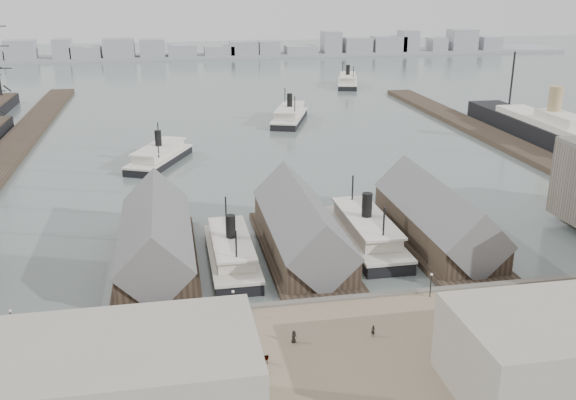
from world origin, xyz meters
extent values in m
plane|color=#535F5E|center=(0.00, 0.00, 0.00)|extent=(900.00, 900.00, 0.00)
cube|color=#786750|center=(0.00, -20.00, 1.00)|extent=(180.00, 30.00, 2.00)
cube|color=#59544C|center=(0.00, -5.20, 1.15)|extent=(180.00, 1.20, 2.30)
cube|color=#2D231C|center=(-68.00, 100.00, 0.80)|extent=(10.00, 220.00, 1.60)
cube|color=#2D231C|center=(78.00, 90.00, 0.80)|extent=(10.00, 180.00, 1.60)
cube|color=#2D231C|center=(-26.00, 16.00, 0.60)|extent=(14.00, 42.00, 1.20)
cube|color=#2D231C|center=(-26.00, 17.00, 3.70)|extent=(12.00, 36.00, 5.00)
cube|color=#59595B|center=(-26.00, 17.00, 6.30)|extent=(12.60, 37.00, 12.60)
cube|color=#2D231C|center=(0.00, 16.00, 0.60)|extent=(14.00, 42.00, 1.20)
cube|color=#2D231C|center=(0.00, 17.00, 3.70)|extent=(12.00, 36.00, 5.00)
cube|color=#59595B|center=(0.00, 17.00, 6.30)|extent=(12.60, 37.00, 12.60)
cube|color=#2D231C|center=(26.00, 16.00, 0.60)|extent=(14.00, 42.00, 1.20)
cube|color=#2D231C|center=(26.00, 17.00, 3.70)|extent=(12.00, 36.00, 5.00)
cube|color=#59595B|center=(26.00, 17.00, 6.30)|extent=(12.60, 37.00, 12.60)
cube|color=gray|center=(20.00, -32.00, 7.00)|extent=(24.00, 16.00, 10.00)
cube|color=gray|center=(-30.00, -32.00, 8.00)|extent=(30.00, 16.00, 12.00)
cylinder|color=black|center=(-45.00, -7.00, 3.80)|extent=(0.16, 0.16, 3.60)
sphere|color=silver|center=(-45.00, -7.00, 5.70)|extent=(0.44, 0.44, 0.44)
cylinder|color=black|center=(-15.00, -7.00, 3.80)|extent=(0.16, 0.16, 3.60)
sphere|color=silver|center=(-15.00, -7.00, 5.70)|extent=(0.44, 0.44, 0.44)
cylinder|color=black|center=(15.00, -7.00, 3.80)|extent=(0.16, 0.16, 3.60)
sphere|color=silver|center=(15.00, -7.00, 5.70)|extent=(0.44, 0.44, 0.44)
cube|color=gray|center=(0.00, 340.00, 1.00)|extent=(500.00, 40.00, 2.00)
cube|color=gray|center=(-107.98, 330.00, 6.62)|extent=(17.63, 14.00, 13.23)
cube|color=gray|center=(-83.49, 330.00, 6.79)|extent=(10.74, 14.00, 13.58)
cube|color=gray|center=(-69.86, 330.00, 4.32)|extent=(18.06, 14.00, 8.64)
cube|color=gray|center=(-49.92, 330.00, 6.64)|extent=(18.55, 14.00, 13.29)
cube|color=gray|center=(-29.70, 330.00, 6.24)|extent=(15.33, 14.00, 12.47)
cube|color=gray|center=(-11.29, 330.00, 4.36)|extent=(17.56, 14.00, 8.72)
cube|color=gray|center=(11.96, 330.00, 3.82)|extent=(18.76, 14.00, 7.63)
cube|color=gray|center=(27.85, 330.00, 5.17)|extent=(17.61, 14.00, 10.35)
cube|color=gray|center=(44.04, 330.00, 5.15)|extent=(13.38, 14.00, 10.30)
cube|color=gray|center=(65.61, 330.00, 3.38)|extent=(20.73, 14.00, 6.75)
cube|color=gray|center=(85.69, 330.00, 7.79)|extent=(11.51, 14.00, 15.57)
cube|color=gray|center=(103.47, 330.00, 5.63)|extent=(18.17, 14.00, 11.26)
cube|color=gray|center=(125.20, 330.00, 5.92)|extent=(21.81, 14.00, 11.83)
cube|color=gray|center=(139.05, 330.00, 7.75)|extent=(11.12, 14.00, 15.50)
cube|color=gray|center=(159.69, 330.00, 5.14)|extent=(10.90, 14.00, 10.29)
cube|color=gray|center=(177.90, 330.00, 7.86)|extent=(17.95, 14.00, 15.72)
cube|color=gray|center=(197.92, 330.00, 5.26)|extent=(14.21, 14.00, 10.51)
cube|color=black|center=(-13.00, 15.14, 0.86)|extent=(7.66, 26.82, 1.72)
cube|color=silver|center=(-13.00, 15.14, 2.11)|extent=(8.04, 26.82, 0.48)
cube|color=silver|center=(-13.00, 15.14, 3.45)|extent=(6.23, 19.15, 2.11)
cube|color=silver|center=(-13.00, 15.14, 4.79)|extent=(6.70, 21.07, 0.38)
cylinder|color=black|center=(-13.00, 15.14, 6.90)|extent=(1.72, 1.72, 4.31)
cylinder|color=black|center=(-13.00, 23.76, 6.70)|extent=(0.29, 0.29, 5.75)
cylinder|color=black|center=(-13.00, 6.52, 6.70)|extent=(0.29, 0.29, 5.75)
cube|color=black|center=(13.00, 19.23, 0.97)|extent=(8.58, 30.04, 1.93)
cube|color=silver|center=(13.00, 19.23, 2.36)|extent=(9.01, 30.04, 0.54)
cube|color=silver|center=(13.00, 19.23, 3.86)|extent=(6.97, 21.46, 2.36)
cube|color=silver|center=(13.00, 19.23, 5.36)|extent=(7.51, 23.60, 0.43)
cylinder|color=black|center=(13.00, 19.23, 7.73)|extent=(1.93, 1.93, 4.83)
cylinder|color=black|center=(13.00, 28.89, 7.51)|extent=(0.32, 0.32, 6.44)
cylinder|color=black|center=(13.00, 9.58, 7.51)|extent=(0.32, 0.32, 6.44)
cube|color=black|center=(-25.56, 83.42, 0.89)|extent=(18.68, 28.42, 1.78)
cube|color=silver|center=(-25.56, 83.42, 2.17)|extent=(19.04, 28.58, 0.49)
cube|color=silver|center=(-25.56, 83.42, 3.55)|extent=(14.05, 20.62, 2.17)
cube|color=silver|center=(-25.56, 83.42, 4.94)|extent=(15.32, 22.62, 0.39)
cylinder|color=black|center=(-25.56, 83.42, 7.11)|extent=(1.78, 1.78, 4.44)
cylinder|color=black|center=(-25.56, 92.30, 6.91)|extent=(0.30, 0.30, 5.92)
cylinder|color=black|center=(-25.56, 74.54, 6.91)|extent=(0.30, 0.30, 5.92)
cube|color=black|center=(19.53, 129.88, 0.96)|extent=(18.18, 31.15, 1.93)
cube|color=silver|center=(19.53, 129.88, 2.36)|extent=(18.58, 31.29, 0.54)
cube|color=silver|center=(19.53, 129.88, 3.86)|extent=(13.78, 22.53, 2.36)
cube|color=silver|center=(19.53, 129.88, 5.36)|extent=(15.00, 24.73, 0.43)
cylinder|color=black|center=(19.53, 129.88, 7.72)|extent=(1.93, 1.93, 4.82)
cylinder|color=black|center=(19.53, 139.53, 7.50)|extent=(0.32, 0.32, 6.43)
cylinder|color=black|center=(19.53, 120.23, 7.50)|extent=(0.32, 0.32, 6.43)
cube|color=black|center=(61.52, 203.80, 0.94)|extent=(16.06, 30.57, 1.89)
cube|color=silver|center=(61.52, 203.80, 2.31)|extent=(16.46, 30.69, 0.52)
cube|color=silver|center=(61.52, 203.80, 3.78)|extent=(12.26, 22.06, 2.31)
cube|color=silver|center=(61.52, 203.80, 5.25)|extent=(13.34, 24.23, 0.42)
cylinder|color=black|center=(61.52, 203.80, 7.56)|extent=(1.89, 1.89, 4.72)
cylinder|color=black|center=(61.52, 213.25, 7.35)|extent=(0.31, 0.31, 6.30)
cylinder|color=black|center=(61.52, 194.35, 7.35)|extent=(0.31, 0.31, 6.30)
cube|color=black|center=(92.00, 84.31, 2.78)|extent=(12.04, 87.96, 5.56)
cube|color=silver|center=(92.00, 84.31, 6.48)|extent=(10.18, 50.92, 1.85)
cube|color=silver|center=(92.00, 79.68, 8.80)|extent=(7.41, 18.52, 2.78)
cylinder|color=tan|center=(92.00, 84.31, 12.96)|extent=(4.07, 4.07, 9.26)
imported|color=black|center=(-37.94, -14.93, 2.76)|extent=(1.42, 1.27, 1.53)
cube|color=#3F2D21|center=(-40.54, -14.86, 2.90)|extent=(2.64, 1.56, 0.25)
cylinder|color=black|center=(-40.56, -15.56, 2.55)|extent=(1.10, 0.11, 1.10)
cylinder|color=black|center=(-40.52, -14.17, 2.55)|extent=(1.10, 0.11, 1.10)
imported|color=black|center=(-12.65, -20.07, 2.72)|extent=(1.85, 1.59, 1.44)
cube|color=#3F2D21|center=(-14.83, -21.49, 2.90)|extent=(3.00, 2.68, 0.25)
cylinder|color=black|center=(-14.44, -22.08, 2.55)|extent=(0.96, 0.67, 1.10)
cylinder|color=black|center=(-15.21, -20.91, 2.55)|extent=(0.96, 0.67, 1.10)
imported|color=black|center=(17.74, -18.84, 2.76)|extent=(1.74, 1.86, 1.52)
cube|color=#3F2D21|center=(15.31, -17.92, 2.90)|extent=(2.96, 2.32, 0.25)
cylinder|color=black|center=(15.06, -18.57, 2.55)|extent=(1.06, 0.46, 1.10)
cylinder|color=black|center=(15.56, -17.26, 2.55)|extent=(1.06, 0.46, 1.10)
imported|color=black|center=(-41.79, -17.93, 2.86)|extent=(0.78, 0.93, 1.71)
imported|color=black|center=(-28.98, -10.07, 2.83)|extent=(1.13, 1.23, 1.66)
imported|color=black|center=(-22.82, -25.81, 2.87)|extent=(1.08, 0.64, 1.73)
imported|color=black|center=(-7.92, -15.92, 2.88)|extent=(1.03, 0.92, 1.76)
imported|color=black|center=(2.92, -16.41, 2.82)|extent=(0.72, 0.73, 1.63)
imported|color=black|center=(26.47, -14.58, 2.88)|extent=(0.95, 0.79, 1.77)
camera|label=1|loc=(-22.55, -88.94, 47.76)|focal=40.00mm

